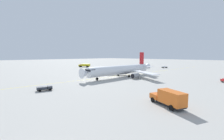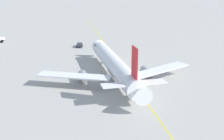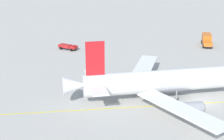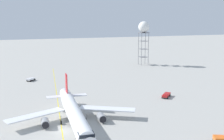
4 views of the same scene
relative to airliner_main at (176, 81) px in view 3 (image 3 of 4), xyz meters
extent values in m
plane|color=#ADAAA3|center=(3.35, -3.40, -3.03)|extent=(600.00, 600.00, 0.00)
cylinder|color=white|center=(0.54, -0.02, 0.18)|extent=(34.68, 5.26, 3.90)
cone|color=white|center=(-18.23, 0.71, 0.48)|extent=(4.13, 3.47, 3.32)
ellipsoid|color=gray|center=(-1.19, 0.05, -0.89)|extent=(12.57, 4.00, 2.15)
cube|color=red|center=(-14.65, 0.57, 5.06)|extent=(3.21, 0.37, 5.86)
cube|color=white|center=(-14.52, 4.07, 0.96)|extent=(2.81, 5.54, 0.20)
cube|color=white|center=(-14.79, -2.92, 0.96)|extent=(2.81, 5.54, 0.20)
cube|color=white|center=(-2.78, 10.08, -0.50)|extent=(10.50, 15.84, 0.28)
cube|color=white|center=(-3.56, -9.83, -0.50)|extent=(9.49, 16.12, 0.28)
cylinder|color=gray|center=(0.14, 7.56, -1.81)|extent=(3.51, 2.25, 2.11)
cylinder|color=black|center=(1.91, 7.49, -1.81)|extent=(0.22, 1.80, 1.80)
cylinder|color=gray|center=(-0.45, -7.55, -1.81)|extent=(3.51, 2.25, 2.11)
cylinder|color=black|center=(1.32, -7.62, -1.81)|extent=(0.22, 1.80, 1.80)
cylinder|color=#9EA0A5|center=(-1.06, 3.40, -1.49)|extent=(0.20, 0.20, 1.98)
cylinder|color=black|center=(-1.06, 3.40, -2.48)|extent=(1.11, 0.34, 1.10)
cylinder|color=#9EA0A5|center=(-1.32, -3.30, -1.49)|extent=(0.20, 0.20, 1.98)
cylinder|color=black|center=(-1.32, -3.30, -2.48)|extent=(1.11, 0.34, 1.10)
cube|color=#232326|center=(-15.92, 36.28, -2.55)|extent=(5.06, 4.85, 0.20)
cube|color=red|center=(-14.53, 35.00, -2.13)|extent=(2.49, 2.50, 0.65)
cube|color=black|center=(-14.01, 34.52, -2.03)|extent=(1.15, 1.24, 0.36)
cube|color=red|center=(-16.58, 36.90, -2.10)|extent=(3.92, 3.83, 0.70)
cube|color=red|center=(-14.53, 35.00, -1.70)|extent=(1.35, 1.39, 0.16)
cylinder|color=black|center=(-13.88, 35.71, -2.65)|extent=(0.75, 0.72, 0.76)
cylinder|color=black|center=(-15.18, 34.30, -2.65)|extent=(0.75, 0.72, 0.76)
cylinder|color=black|center=(-16.53, 38.15, -2.65)|extent=(0.75, 0.72, 0.76)
cylinder|color=black|center=(-17.83, 36.75, -2.65)|extent=(0.75, 0.72, 0.76)
cube|color=#232326|center=(23.00, 31.49, -2.43)|extent=(4.81, 7.83, 0.20)
cube|color=orange|center=(21.95, 29.02, -1.83)|extent=(3.04, 3.02, 1.00)
cube|color=black|center=(21.54, 28.06, -1.68)|extent=(1.83, 0.84, 0.56)
cube|color=orange|center=(23.49, 32.64, -1.13)|extent=(4.16, 5.66, 2.40)
cylinder|color=black|center=(23.03, 28.57, -2.53)|extent=(0.65, 1.03, 1.00)
cylinder|color=black|center=(20.88, 29.48, -2.53)|extent=(0.65, 1.03, 1.00)
cylinder|color=black|center=(25.03, 33.29, -2.53)|extent=(0.65, 1.03, 1.00)
cylinder|color=black|center=(22.89, 34.20, -2.53)|extent=(0.65, 1.03, 1.00)
cube|color=yellow|center=(5.71, -4.03, -3.03)|extent=(185.28, 18.28, 0.01)
camera|label=1|loc=(50.35, 43.95, 6.56)|focal=24.31mm
camera|label=2|loc=(-65.97, 19.20, 20.78)|focal=49.68mm
camera|label=3|loc=(-23.69, -51.44, 21.36)|focal=53.03mm
camera|label=4|loc=(73.26, -13.53, 25.72)|focal=46.69mm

